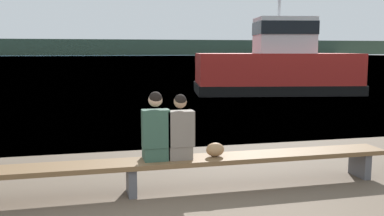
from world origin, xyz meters
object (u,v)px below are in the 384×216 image
(bench_main, at_px, (131,167))
(person_right, at_px, (180,132))
(person_left, at_px, (155,131))
(tugboat_red, at_px, (277,69))
(shopping_bag, at_px, (215,150))

(bench_main, height_order, person_right, person_right)
(person_left, relative_size, tugboat_red, 0.12)
(bench_main, bearing_deg, person_left, 1.05)
(bench_main, xyz_separation_m, shopping_bag, (1.29, 0.01, 0.19))
(bench_main, height_order, person_left, person_left)
(person_right, distance_m, shopping_bag, 0.63)
(person_right, bearing_deg, person_left, -179.65)
(bench_main, xyz_separation_m, person_right, (0.74, 0.01, 0.49))
(shopping_bag, relative_size, tugboat_red, 0.03)
(tugboat_red, bearing_deg, bench_main, 157.95)
(bench_main, height_order, tugboat_red, tugboat_red)
(person_right, bearing_deg, tugboat_red, 60.01)
(bench_main, distance_m, person_left, 0.64)
(bench_main, relative_size, shopping_bag, 29.19)
(person_left, height_order, shopping_bag, person_left)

